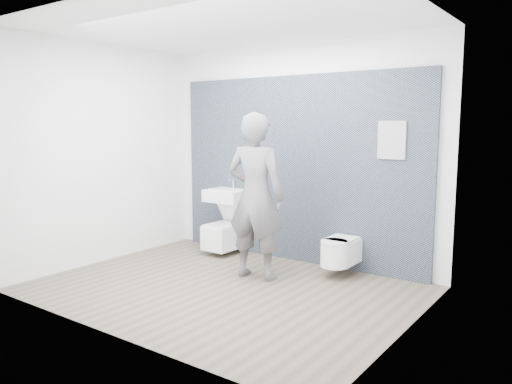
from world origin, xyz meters
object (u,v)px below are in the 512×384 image
Objects in this scene: visitor at (256,197)px; washbasin at (227,195)px; toilet_square at (224,235)px; toilet_rounded at (339,252)px.

washbasin is at bearing -44.23° from visitor.
washbasin reaches higher than toilet_square.
toilet_rounded is at bearing -0.37° from toilet_square.
washbasin is 0.55m from toilet_square.
washbasin is 0.29× the size of visitor.
toilet_rounded is (1.76, -0.01, 0.03)m from toilet_square.
visitor reaches higher than toilet_rounded.
toilet_square is 1.37m from visitor.
toilet_square is 1.23× the size of toilet_rounded.
visitor is at bearing -32.50° from toilet_square.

